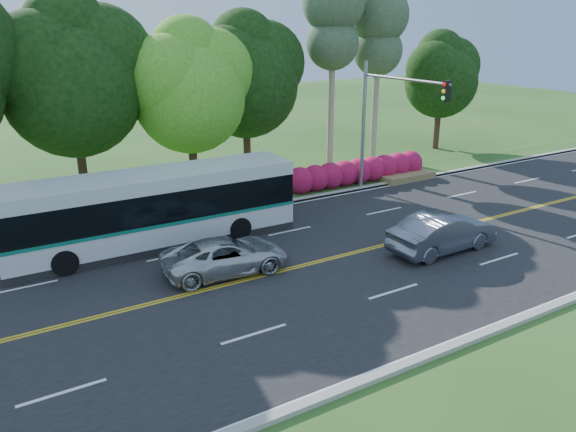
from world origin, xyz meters
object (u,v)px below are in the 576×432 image
sedan (443,233)px  suv (226,256)px  transit_bus (153,210)px  traffic_signal (387,110)px

sedan → suv: 8.88m
transit_bus → suv: (1.40, -3.98, -0.89)m
sedan → suv: sedan is taller
suv → traffic_signal: bearing=-64.3°
traffic_signal → suv: size_ratio=1.48×
traffic_signal → sedan: size_ratio=1.46×
transit_bus → sedan: transit_bus is taller
transit_bus → sedan: (9.87, -6.65, -0.76)m
transit_bus → sedan: 11.93m
sedan → transit_bus: bearing=54.8°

